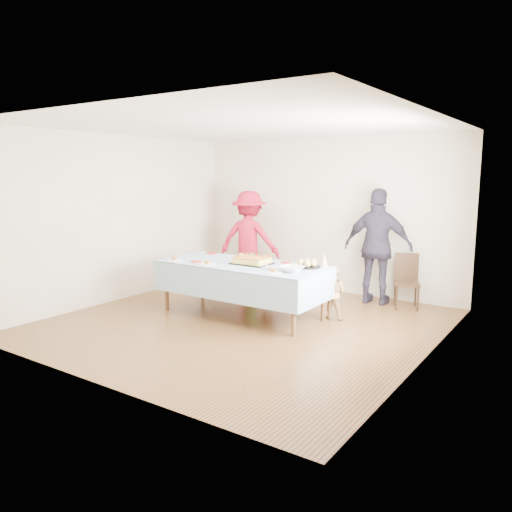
% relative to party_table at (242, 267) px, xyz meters
% --- Properties ---
extents(ground, '(5.00, 5.00, 0.00)m').
position_rel_party_table_xyz_m(ground, '(0.25, -0.31, -0.72)').
color(ground, '#4B2615').
rests_on(ground, ground).
extents(room_walls, '(5.04, 5.04, 2.72)m').
position_rel_party_table_xyz_m(room_walls, '(0.31, -0.30, 1.05)').
color(room_walls, beige).
rests_on(room_walls, ground).
extents(party_table, '(2.50, 1.10, 0.78)m').
position_rel_party_table_xyz_m(party_table, '(0.00, 0.00, 0.00)').
color(party_table, brown).
rests_on(party_table, ground).
extents(birthday_cake, '(0.54, 0.42, 0.10)m').
position_rel_party_table_xyz_m(birthday_cake, '(0.15, 0.04, 0.10)').
color(birthday_cake, black).
rests_on(birthday_cake, party_table).
extents(rolls_tray, '(0.38, 0.38, 0.11)m').
position_rel_party_table_xyz_m(rolls_tray, '(0.94, 0.26, 0.10)').
color(rolls_tray, black).
rests_on(rolls_tray, party_table).
extents(punch_bowl, '(0.32, 0.32, 0.08)m').
position_rel_party_table_xyz_m(punch_bowl, '(0.93, -0.15, 0.09)').
color(punch_bowl, silver).
rests_on(punch_bowl, party_table).
extents(party_hat, '(0.11, 0.11, 0.19)m').
position_rel_party_table_xyz_m(party_hat, '(1.10, 0.46, 0.15)').
color(party_hat, white).
rests_on(party_hat, party_table).
extents(fork_pile, '(0.24, 0.18, 0.07)m').
position_rel_party_table_xyz_m(fork_pile, '(0.59, -0.18, 0.09)').
color(fork_pile, white).
rests_on(fork_pile, party_table).
extents(plate_red_far_a, '(0.18, 0.18, 0.01)m').
position_rel_party_table_xyz_m(plate_red_far_a, '(-0.94, 0.46, 0.06)').
color(plate_red_far_a, red).
rests_on(plate_red_far_a, party_table).
extents(plate_red_far_b, '(0.17, 0.17, 0.01)m').
position_rel_party_table_xyz_m(plate_red_far_b, '(-0.34, 0.45, 0.06)').
color(plate_red_far_b, red).
rests_on(plate_red_far_b, party_table).
extents(plate_red_far_c, '(0.18, 0.18, 0.01)m').
position_rel_party_table_xyz_m(plate_red_far_c, '(0.11, 0.36, 0.06)').
color(plate_red_far_c, red).
rests_on(plate_red_far_c, party_table).
extents(plate_red_far_d, '(0.17, 0.17, 0.01)m').
position_rel_party_table_xyz_m(plate_red_far_d, '(0.51, 0.40, 0.06)').
color(plate_red_far_d, red).
rests_on(plate_red_far_d, party_table).
extents(plate_red_near, '(0.17, 0.17, 0.01)m').
position_rel_party_table_xyz_m(plate_red_near, '(-0.63, -0.28, 0.06)').
color(plate_red_near, red).
rests_on(plate_red_near, party_table).
extents(plate_white_left, '(0.22, 0.22, 0.01)m').
position_rel_party_table_xyz_m(plate_white_left, '(-0.98, -0.38, 0.06)').
color(plate_white_left, white).
rests_on(plate_white_left, party_table).
extents(plate_white_mid, '(0.23, 0.23, 0.01)m').
position_rel_party_table_xyz_m(plate_white_mid, '(-0.35, -0.37, 0.06)').
color(plate_white_mid, white).
rests_on(plate_white_mid, party_table).
extents(plate_white_right, '(0.21, 0.21, 0.01)m').
position_rel_party_table_xyz_m(plate_white_right, '(0.76, -0.35, 0.06)').
color(plate_white_right, white).
rests_on(plate_white_right, party_table).
extents(dining_chair, '(0.48, 0.48, 0.84)m').
position_rel_party_table_xyz_m(dining_chair, '(1.86, 1.81, -0.26)').
color(dining_chair, black).
rests_on(dining_chair, ground).
extents(toddler_left, '(0.34, 0.27, 0.81)m').
position_rel_party_table_xyz_m(toddler_left, '(-0.00, 0.69, -0.32)').
color(toddler_left, '#B54D16').
rests_on(toddler_left, ground).
extents(toddler_mid, '(0.42, 0.32, 0.77)m').
position_rel_party_table_xyz_m(toddler_mid, '(-0.50, 0.95, -0.34)').
color(toddler_mid, '#417326').
rests_on(toddler_mid, ground).
extents(toddler_right, '(0.39, 0.32, 0.76)m').
position_rel_party_table_xyz_m(toddler_right, '(1.19, 0.59, -0.35)').
color(toddler_right, tan).
rests_on(toddler_right, ground).
extents(adult_left, '(1.26, 0.91, 1.77)m').
position_rel_party_table_xyz_m(adult_left, '(-1.03, 1.66, 0.16)').
color(adult_left, '#B3162F').
rests_on(adult_left, ground).
extents(adult_right, '(1.12, 0.56, 1.85)m').
position_rel_party_table_xyz_m(adult_right, '(1.39, 1.77, 0.20)').
color(adult_right, '#2C2736').
rests_on(adult_right, ground).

